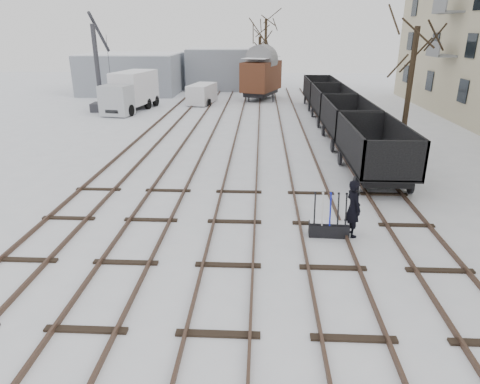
% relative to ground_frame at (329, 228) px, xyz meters
% --- Properties ---
extents(ground, '(120.00, 120.00, 0.00)m').
position_rel_ground_frame_xyz_m(ground, '(-3.17, -2.10, -0.28)').
color(ground, white).
rests_on(ground, ground).
extents(tracks, '(13.90, 52.00, 0.16)m').
position_rel_ground_frame_xyz_m(tracks, '(-3.17, 11.58, -0.21)').
color(tracks, black).
rests_on(tracks, ground).
extents(shed_left, '(10.00, 8.00, 4.10)m').
position_rel_ground_frame_xyz_m(shed_left, '(-16.17, 33.90, 1.76)').
color(shed_left, gray).
rests_on(shed_left, ground).
extents(shed_right, '(7.00, 6.00, 4.50)m').
position_rel_ground_frame_xyz_m(shed_right, '(-7.17, 37.90, 1.96)').
color(shed_right, gray).
rests_on(shed_right, ground).
extents(ground_frame, '(1.32, 0.47, 1.49)m').
position_rel_ground_frame_xyz_m(ground_frame, '(0.00, 0.00, 0.00)').
color(ground_frame, black).
rests_on(ground_frame, ground).
extents(worker, '(0.66, 0.82, 1.93)m').
position_rel_ground_frame_xyz_m(worker, '(0.75, 0.10, 0.68)').
color(worker, black).
rests_on(worker, ground).
extents(freight_wagon_a, '(2.45, 6.13, 2.50)m').
position_rel_ground_frame_xyz_m(freight_wagon_a, '(2.83, 6.11, 0.67)').
color(freight_wagon_a, black).
rests_on(freight_wagon_a, ground).
extents(freight_wagon_b, '(2.45, 6.13, 2.50)m').
position_rel_ground_frame_xyz_m(freight_wagon_b, '(2.83, 12.51, 0.67)').
color(freight_wagon_b, black).
rests_on(freight_wagon_b, ground).
extents(freight_wagon_c, '(2.45, 6.13, 2.50)m').
position_rel_ground_frame_xyz_m(freight_wagon_c, '(2.83, 18.91, 0.67)').
color(freight_wagon_c, black).
rests_on(freight_wagon_c, ground).
extents(freight_wagon_d, '(2.45, 6.13, 2.50)m').
position_rel_ground_frame_xyz_m(freight_wagon_d, '(2.83, 25.31, 0.67)').
color(freight_wagon_d, black).
rests_on(freight_wagon_d, ground).
extents(box_van_wagon, '(4.32, 5.82, 3.97)m').
position_rel_ground_frame_xyz_m(box_van_wagon, '(-2.35, 29.73, 2.03)').
color(box_van_wagon, black).
rests_on(box_van_wagon, ground).
extents(lorry, '(3.10, 7.21, 3.16)m').
position_rel_ground_frame_xyz_m(lorry, '(-13.19, 22.90, 1.35)').
color(lorry, black).
rests_on(lorry, ground).
extents(panel_van, '(2.47, 4.31, 1.79)m').
position_rel_ground_frame_xyz_m(panel_van, '(-7.75, 26.76, 0.65)').
color(panel_van, silver).
rests_on(panel_van, ground).
extents(crane, '(1.62, 4.54, 7.76)m').
position_rel_ground_frame_xyz_m(crane, '(-15.67, 22.74, 1.76)').
color(crane, '#2F2F34').
rests_on(crane, ground).
extents(tree_near, '(0.30, 0.30, 6.59)m').
position_rel_ground_frame_xyz_m(tree_near, '(5.86, 11.68, 3.01)').
color(tree_near, black).
rests_on(tree_near, ground).
extents(tree_far_left, '(0.30, 0.30, 5.78)m').
position_rel_ground_frame_xyz_m(tree_far_left, '(-2.56, 33.59, 2.61)').
color(tree_far_left, black).
rests_on(tree_far_left, ground).
extents(tree_far_right, '(0.30, 0.30, 7.62)m').
position_rel_ground_frame_xyz_m(tree_far_right, '(-1.93, 39.24, 3.53)').
color(tree_far_right, black).
rests_on(tree_far_right, ground).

